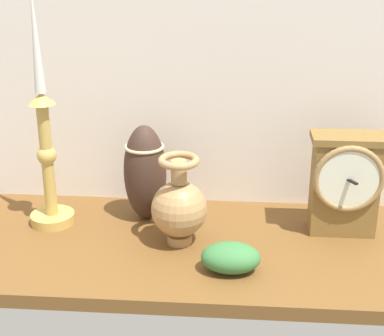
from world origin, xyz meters
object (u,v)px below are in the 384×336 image
Objects in this scene: mantel_clock at (345,183)px; candlestick_tall_left at (46,150)px; brass_vase_bulbous at (179,206)px; tall_ceramic_vase at (145,172)px.

candlestick_tall_left is at bearing -179.50° from mantel_clock.
mantel_clock is at bearing 12.51° from brass_vase_bulbous.
candlestick_tall_left is 25.87cm from brass_vase_bulbous.
mantel_clock is at bearing 0.50° from candlestick_tall_left.
candlestick_tall_left is 2.41× the size of tall_ceramic_vase.
brass_vase_bulbous is 0.87× the size of tall_ceramic_vase.
brass_vase_bulbous is at bearing -167.49° from mantel_clock.
candlestick_tall_left reaches higher than mantel_clock.
mantel_clock and tall_ceramic_vase have the same top height.
mantel_clock is 0.42× the size of candlestick_tall_left.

